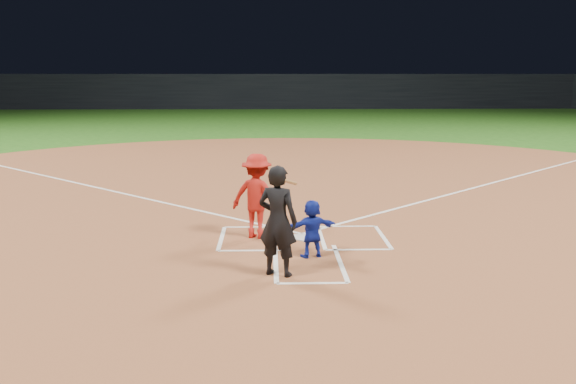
{
  "coord_description": "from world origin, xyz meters",
  "views": [
    {
      "loc": [
        -0.67,
        -12.2,
        3.17
      ],
      "look_at": [
        -0.3,
        -0.4,
        1.0
      ],
      "focal_mm": 40.0,
      "sensor_mm": 36.0,
      "label": 1
    }
  ],
  "objects_px": {
    "umpire": "(278,221)",
    "home_plate": "(303,237)",
    "batter_at_plate": "(257,196)",
    "catcher": "(312,228)"
  },
  "relations": [
    {
      "from": "batter_at_plate",
      "to": "catcher",
      "type": "bearing_deg",
      "value": -55.29
    },
    {
      "from": "home_plate",
      "to": "catcher",
      "type": "relative_size",
      "value": 0.59
    },
    {
      "from": "catcher",
      "to": "batter_at_plate",
      "type": "bearing_deg",
      "value": -72.1
    },
    {
      "from": "umpire",
      "to": "batter_at_plate",
      "type": "distance_m",
      "value": 2.45
    },
    {
      "from": "umpire",
      "to": "batter_at_plate",
      "type": "xyz_separation_m",
      "value": [
        -0.37,
        2.42,
        -0.06
      ]
    },
    {
      "from": "umpire",
      "to": "home_plate",
      "type": "bearing_deg",
      "value": -78.02
    },
    {
      "from": "home_plate",
      "to": "batter_at_plate",
      "type": "bearing_deg",
      "value": -4.49
    },
    {
      "from": "home_plate",
      "to": "catcher",
      "type": "height_order",
      "value": "catcher"
    },
    {
      "from": "home_plate",
      "to": "umpire",
      "type": "relative_size",
      "value": 0.34
    },
    {
      "from": "home_plate",
      "to": "umpire",
      "type": "bearing_deg",
      "value": 77.47
    }
  ]
}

